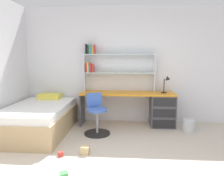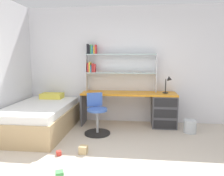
% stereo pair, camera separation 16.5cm
% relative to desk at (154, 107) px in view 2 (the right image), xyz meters
% --- Properties ---
extents(room_shell, '(5.61, 6.36, 2.70)m').
position_rel_desk_xyz_m(room_shell, '(-1.93, -1.10, 0.93)').
color(room_shell, silver).
rests_on(room_shell, ground_plane).
extents(desk, '(2.11, 0.56, 0.75)m').
position_rel_desk_xyz_m(desk, '(0.00, 0.00, 0.00)').
color(desk, orange).
rests_on(desk, ground_plane).
extents(bookshelf_hutch, '(1.62, 0.22, 1.08)m').
position_rel_desk_xyz_m(bookshelf_hutch, '(-0.99, 0.16, 0.96)').
color(bookshelf_hutch, silver).
rests_on(bookshelf_hutch, desk).
extents(desk_lamp, '(0.20, 0.17, 0.38)m').
position_rel_desk_xyz_m(desk_lamp, '(0.30, -0.03, 0.58)').
color(desk_lamp, black).
rests_on(desk_lamp, desk).
extents(swivel_chair, '(0.52, 0.52, 0.82)m').
position_rel_desk_xyz_m(swivel_chair, '(-1.19, -0.63, -0.10)').
color(swivel_chair, black).
rests_on(swivel_chair, ground_plane).
extents(bed_platform, '(1.19, 1.89, 0.70)m').
position_rel_desk_xyz_m(bed_platform, '(-2.38, -0.65, -0.13)').
color(bed_platform, tan).
rests_on(bed_platform, ground_plane).
extents(waste_bin, '(0.25, 0.25, 0.27)m').
position_rel_desk_xyz_m(waste_bin, '(0.71, -0.38, -0.29)').
color(waste_bin, silver).
rests_on(waste_bin, ground_plane).
extents(toy_block_red_0, '(0.10, 0.10, 0.07)m').
position_rel_desk_xyz_m(toy_block_red_0, '(-1.61, -1.68, -0.39)').
color(toy_block_red_0, red).
rests_on(toy_block_red_0, ground_plane).
extents(toy_block_green_1, '(0.13, 0.13, 0.10)m').
position_rel_desk_xyz_m(toy_block_green_1, '(-1.37, -2.33, -0.37)').
color(toy_block_green_1, '#479E51').
rests_on(toy_block_green_1, ground_plane).
extents(toy_block_natural_2, '(0.14, 0.14, 0.13)m').
position_rel_desk_xyz_m(toy_block_natural_2, '(-1.24, -1.57, -0.36)').
color(toy_block_natural_2, tan).
rests_on(toy_block_natural_2, ground_plane).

